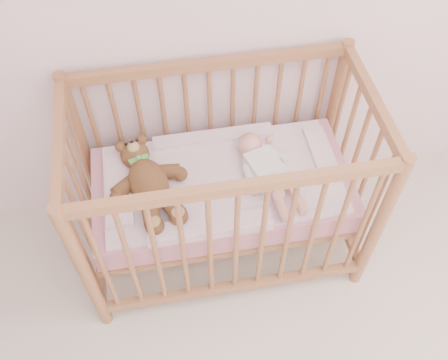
{
  "coord_description": "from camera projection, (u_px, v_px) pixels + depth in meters",
  "views": [
    {
      "loc": [
        -0.55,
        0.19,
        2.42
      ],
      "look_at": [
        -0.31,
        1.55,
        0.62
      ],
      "focal_mm": 40.0,
      "sensor_mm": 36.0,
      "label": 1
    }
  ],
  "objects": [
    {
      "name": "crib",
      "position": [
        222.0,
        187.0,
        2.39
      ],
      "size": [
        1.36,
        0.76,
        1.0
      ],
      "primitive_type": null,
      "color": "#A06E43",
      "rests_on": "floor"
    },
    {
      "name": "teddy_bear",
      "position": [
        149.0,
        182.0,
        2.23
      ],
      "size": [
        0.52,
        0.63,
        0.15
      ],
      "primitive_type": null,
      "rotation": [
        0.0,
        0.0,
        0.28
      ],
      "color": "brown",
      "rests_on": "blanket"
    },
    {
      "name": "mattress",
      "position": [
        222.0,
        189.0,
        2.4
      ],
      "size": [
        1.22,
        0.62,
        0.13
      ],
      "primitive_type": "cube",
      "color": "pink",
      "rests_on": "crib"
    },
    {
      "name": "blanket",
      "position": [
        222.0,
        179.0,
        2.34
      ],
      "size": [
        1.1,
        0.58,
        0.06
      ],
      "primitive_type": null,
      "color": "#E29CBA",
      "rests_on": "mattress"
    },
    {
      "name": "baby",
      "position": [
        266.0,
        167.0,
        2.29
      ],
      "size": [
        0.39,
        0.58,
        0.13
      ],
      "primitive_type": null,
      "rotation": [
        0.0,
        0.0,
        0.28
      ],
      "color": "white",
      "rests_on": "blanket"
    }
  ]
}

